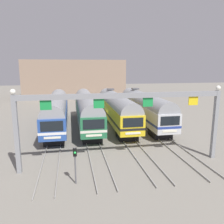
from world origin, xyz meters
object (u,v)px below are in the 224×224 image
Objects in this scene: catenary_gantry at (124,108)px; commuter_train_silver at (144,107)px; commuter_train_blue at (57,110)px; commuter_train_yellow at (116,108)px; yard_signal_mast at (75,159)px; commuter_train_green at (87,109)px.

commuter_train_silver is at bearing 64.49° from catenary_gantry.
commuter_train_blue is at bearing 115.52° from catenary_gantry.
yard_signal_mast is at bearing -111.71° from commuter_train_yellow.
commuter_train_yellow is (4.29, 0.00, 0.00)m from commuter_train_green.
commuter_train_blue is 8.59m from commuter_train_yellow.
catenary_gantry is (2.15, -13.49, 2.45)m from commuter_train_green.
commuter_train_blue is at bearing 180.00° from commuter_train_green.
commuter_train_blue is 16.33m from yard_signal_mast.
commuter_train_green is at bearing 0.00° from commuter_train_blue.
commuter_train_silver is at bearing 0.00° from commuter_train_yellow.
commuter_train_yellow is 1.00× the size of catenary_gantry.
commuter_train_blue is 1.00× the size of commuter_train_silver.
commuter_train_yellow is 4.29m from commuter_train_silver.
catenary_gantry reaches higher than commuter_train_green.
catenary_gantry reaches higher than commuter_train_yellow.
commuter_train_yellow is at bearing 68.29° from yard_signal_mast.
commuter_train_blue is 12.88m from commuter_train_silver.
yard_signal_mast is (-2.15, -16.17, -0.68)m from commuter_train_green.
catenary_gantry is 6.33× the size of yard_signal_mast.
yard_signal_mast is (-6.44, -16.18, -0.68)m from commuter_train_yellow.
commuter_train_silver is 19.43m from yard_signal_mast.
catenary_gantry is at bearing 31.93° from yard_signal_mast.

